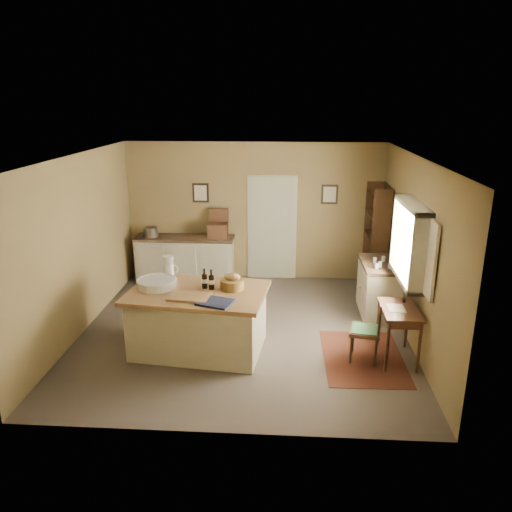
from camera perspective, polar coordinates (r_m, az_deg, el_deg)
The scene contains 16 objects.
ground at distance 7.91m, azimuth -1.42°, elevation -8.56°, with size 5.00×5.00×0.00m, color brown.
wall_back at distance 9.82m, azimuth -0.19°, elevation 5.06°, with size 5.00×0.10×2.70m, color olive.
wall_front at distance 5.08m, azimuth -4.05°, elevation -7.29°, with size 5.00×0.10×2.70m, color olive.
wall_left at distance 8.03m, azimuth -19.58°, elevation 1.14°, with size 0.10×5.00×2.70m, color olive.
wall_right at distance 7.61m, azimuth 17.60°, elevation 0.46°, with size 0.10×5.00×2.70m, color olive.
ceiling at distance 7.14m, azimuth -1.59°, elevation 11.29°, with size 5.00×5.00×0.00m, color silver.
door at distance 9.84m, azimuth 1.84°, elevation 3.31°, with size 0.97×0.06×2.11m, color beige.
framed_prints at distance 9.72m, azimuth 0.98°, elevation 7.14°, with size 2.82×0.02×0.38m.
window at distance 7.35m, azimuth 17.51°, elevation 1.51°, with size 0.25×1.99×1.12m.
work_island at distance 7.22m, azimuth -6.65°, elevation -7.11°, with size 2.03×1.45×1.20m.
sideboard at distance 9.94m, azimuth -8.04°, elevation -0.15°, with size 1.93×0.55×1.18m.
rug at distance 7.31m, azimuth 12.11°, elevation -11.26°, with size 1.10×1.60×0.01m, color #4A1E12.
writing_desk at distance 7.11m, azimuth 16.06°, elevation -6.54°, with size 0.49×0.80×0.82m.
desk_chair at distance 7.08m, azimuth 12.34°, elevation -8.38°, with size 0.40×0.40×0.87m, color #321E11, non-canonical shape.
right_cabinet at distance 8.59m, azimuth 13.86°, elevation -3.56°, with size 0.61×1.09×0.99m.
shelving_unit at distance 9.55m, azimuth 13.83°, elevation 1.96°, with size 0.34×0.89×1.99m.
Camera 1 is at (0.65, -7.06, 3.49)m, focal length 35.00 mm.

